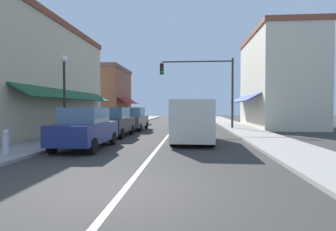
{
  "coord_description": "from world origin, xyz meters",
  "views": [
    {
      "loc": [
        1.42,
        -5.56,
        1.77
      ],
      "look_at": [
        -0.05,
        12.2,
        1.25
      ],
      "focal_mm": 29.48,
      "sensor_mm": 36.0,
      "label": 1
    }
  ],
  "objects": [
    {
      "name": "parked_car_second_left",
      "position": [
        -3.23,
        10.85,
        0.88
      ],
      "size": [
        1.8,
        4.11,
        1.77
      ],
      "rotation": [
        0.0,
        0.0,
        -0.01
      ],
      "color": "black",
      "rests_on": "ground"
    },
    {
      "name": "parked_car_third_left",
      "position": [
        -3.05,
        15.55,
        0.88
      ],
      "size": [
        1.83,
        4.12,
        1.77
      ],
      "rotation": [
        0.0,
        0.0,
        -0.01
      ],
      "color": "#4C5156",
      "rests_on": "ground"
    },
    {
      "name": "parked_car_nearest_left",
      "position": [
        -3.05,
        5.84,
        0.88
      ],
      "size": [
        1.79,
        4.1,
        1.77
      ],
      "rotation": [
        0.0,
        0.0,
        0.0
      ],
      "color": "navy",
      "rests_on": "ground"
    },
    {
      "name": "street_lamp_left_near",
      "position": [
        -5.02,
        8.04,
        3.02
      ],
      "size": [
        0.36,
        0.36,
        4.43
      ],
      "color": "black",
      "rests_on": "ground"
    },
    {
      "name": "sidewalk_left",
      "position": [
        -5.5,
        18.0,
        0.06
      ],
      "size": [
        2.6,
        56.0,
        0.12
      ],
      "primitive_type": "cube",
      "color": "gray",
      "rests_on": "ground"
    },
    {
      "name": "lane_center_stripe",
      "position": [
        0.0,
        18.0,
        0.0
      ],
      "size": [
        0.14,
        52.0,
        0.01
      ],
      "primitive_type": "cube",
      "color": "silver",
      "rests_on": "ground"
    },
    {
      "name": "storefront_far_left",
      "position": [
        -8.97,
        28.0,
        3.35
      ],
      "size": [
        5.66,
        8.2,
        6.7
      ],
      "color": "brown",
      "rests_on": "ground"
    },
    {
      "name": "ground_plane",
      "position": [
        0.0,
        18.0,
        0.0
      ],
      "size": [
        80.0,
        80.0,
        0.0
      ],
      "primitive_type": "plane",
      "color": "#33302D"
    },
    {
      "name": "van_in_lane",
      "position": [
        1.52,
        8.51,
        1.15
      ],
      "size": [
        2.08,
        5.22,
        2.12
      ],
      "rotation": [
        0.0,
        0.0,
        -0.02
      ],
      "color": "beige",
      "rests_on": "ground"
    },
    {
      "name": "storefront_right_block",
      "position": [
        9.18,
        20.0,
        4.2
      ],
      "size": [
        6.07,
        10.2,
        8.4
      ],
      "color": "beige",
      "rests_on": "ground"
    },
    {
      "name": "fire_hydrant",
      "position": [
        -5.1,
        3.66,
        0.55
      ],
      "size": [
        0.22,
        0.22,
        0.87
      ],
      "color": "#B2B2B7",
      "rests_on": "ground"
    },
    {
      "name": "traffic_signal_mast_arm",
      "position": [
        2.71,
        17.19,
        4.01
      ],
      "size": [
        6.0,
        0.5,
        5.79
      ],
      "color": "#333333",
      "rests_on": "ground"
    },
    {
      "name": "storefront_left_block",
      "position": [
        -9.7,
        12.0,
        3.7
      ],
      "size": [
        7.12,
        14.2,
        7.4
      ],
      "color": "#BCAD8E",
      "rests_on": "ground"
    },
    {
      "name": "sidewalk_right",
      "position": [
        5.5,
        18.0,
        0.06
      ],
      "size": [
        2.6,
        56.0,
        0.12
      ],
      "primitive_type": "cube",
      "color": "gray",
      "rests_on": "ground"
    }
  ]
}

